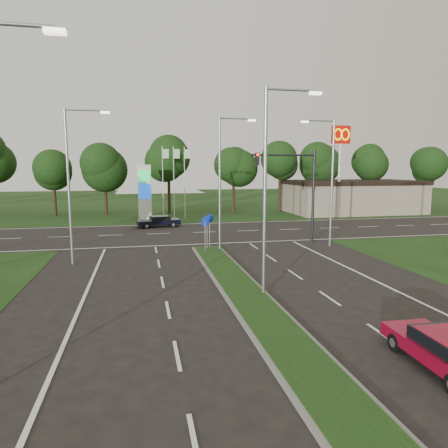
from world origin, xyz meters
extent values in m
plane|color=black|center=(0.00, 0.00, 0.00)|extent=(160.00, 160.00, 0.00)
cube|color=#1A3110|center=(0.00, 55.00, 0.00)|extent=(160.00, 50.00, 0.02)
cube|color=black|center=(0.00, 24.00, 0.00)|extent=(160.00, 12.00, 0.02)
cube|color=slate|center=(0.00, 4.00, 0.06)|extent=(2.00, 26.00, 0.12)
cube|color=gray|center=(22.00, 36.00, 2.00)|extent=(16.00, 9.00, 4.00)
cylinder|color=gray|center=(0.80, 6.00, 4.50)|extent=(0.16, 0.16, 9.00)
cylinder|color=gray|center=(1.90, 6.00, 8.90)|extent=(2.20, 0.10, 0.10)
cube|color=#FFF2CC|center=(3.00, 6.00, 8.80)|extent=(0.50, 0.22, 0.12)
cylinder|color=gray|center=(0.80, 16.00, 4.50)|extent=(0.16, 0.16, 9.00)
cylinder|color=gray|center=(1.90, 16.00, 8.90)|extent=(2.20, 0.10, 0.10)
cube|color=#FFF2CC|center=(3.00, 16.00, 8.80)|extent=(0.50, 0.22, 0.12)
cylinder|color=gray|center=(-7.40, 0.00, 8.90)|extent=(2.20, 0.10, 0.10)
cube|color=#FFF2CC|center=(-6.30, 0.00, 8.80)|extent=(0.50, 0.22, 0.12)
cylinder|color=gray|center=(-8.50, 14.00, 4.50)|extent=(0.16, 0.16, 9.00)
cylinder|color=gray|center=(-7.40, 14.00, 8.90)|extent=(2.20, 0.10, 0.10)
cube|color=#FFF2CC|center=(-6.30, 14.00, 8.80)|extent=(0.50, 0.22, 0.12)
cylinder|color=gray|center=(9.00, 16.00, 4.50)|extent=(0.16, 0.16, 9.00)
cylinder|color=gray|center=(7.90, 16.00, 8.90)|extent=(2.20, 0.10, 0.10)
cube|color=#FFF2CC|center=(6.80, 16.00, 8.80)|extent=(0.50, 0.22, 0.12)
cylinder|color=black|center=(8.50, 18.00, 3.50)|extent=(0.20, 0.20, 7.00)
cylinder|color=black|center=(6.00, 18.00, 6.60)|extent=(5.00, 0.14, 0.14)
cube|color=black|center=(4.00, 18.00, 6.30)|extent=(0.28, 0.28, 0.90)
sphere|color=#FF190C|center=(4.00, 17.82, 6.60)|extent=(0.20, 0.20, 0.20)
cylinder|color=gray|center=(-0.30, 15.50, 1.10)|extent=(0.06, 0.06, 2.20)
cylinder|color=#0C26A5|center=(-0.30, 15.50, 2.10)|extent=(0.56, 0.04, 0.56)
cylinder|color=gray|center=(0.00, 16.50, 1.10)|extent=(0.06, 0.06, 2.20)
cylinder|color=#0C26A5|center=(0.00, 16.50, 2.10)|extent=(0.56, 0.04, 0.56)
cylinder|color=gray|center=(0.30, 17.20, 1.10)|extent=(0.06, 0.06, 2.20)
cylinder|color=#0C26A5|center=(0.30, 17.20, 2.10)|extent=(0.56, 0.04, 0.56)
cube|color=silver|center=(-4.00, 33.00, 3.00)|extent=(1.40, 0.30, 6.00)
cube|color=#0CA53F|center=(-4.00, 32.82, 4.80)|extent=(1.30, 0.08, 1.20)
cube|color=#0C3FBF|center=(-4.00, 32.82, 3.20)|extent=(1.30, 0.08, 1.60)
cylinder|color=silver|center=(-2.00, 34.00, 4.00)|extent=(0.08, 0.08, 8.00)
cube|color=#B2D8B2|center=(-1.65, 34.00, 7.20)|extent=(0.70, 0.02, 1.00)
cylinder|color=silver|center=(-0.80, 34.00, 4.00)|extent=(0.08, 0.08, 8.00)
cube|color=#B2D8B2|center=(-0.45, 34.00, 7.20)|extent=(0.70, 0.02, 1.00)
cylinder|color=silver|center=(0.40, 34.00, 4.00)|extent=(0.08, 0.08, 8.00)
cube|color=#B2D8B2|center=(0.75, 34.00, 7.20)|extent=(0.70, 0.02, 1.00)
cylinder|color=silver|center=(18.00, 32.00, 5.00)|extent=(0.30, 0.30, 10.00)
cube|color=#BF0C07|center=(18.00, 32.00, 9.40)|extent=(2.20, 0.35, 2.00)
torus|color=#FFC600|center=(17.55, 31.78, 9.40)|extent=(1.06, 0.16, 1.06)
torus|color=#FFC600|center=(18.45, 31.78, 9.40)|extent=(1.06, 0.16, 1.06)
cylinder|color=black|center=(0.00, 40.00, 2.20)|extent=(0.36, 0.36, 4.40)
sphere|color=black|center=(0.00, 40.00, 6.50)|extent=(6.00, 6.00, 6.00)
sphere|color=black|center=(0.30, 39.80, 7.50)|extent=(4.80, 4.80, 4.80)
cube|color=maroon|center=(3.82, -1.36, 0.49)|extent=(1.74, 3.96, 0.40)
cube|color=black|center=(3.82, -1.44, 0.87)|extent=(1.42, 1.77, 0.37)
cube|color=maroon|center=(3.82, -1.44, 1.06)|extent=(1.33, 1.45, 0.04)
cylinder|color=black|center=(3.15, -0.08, 0.28)|extent=(0.20, 0.56, 0.55)
cylinder|color=black|center=(4.58, -0.13, 0.28)|extent=(0.20, 0.56, 0.55)
cube|color=black|center=(-2.81, 28.00, 0.49)|extent=(4.13, 2.13, 0.40)
cube|color=black|center=(-2.74, 28.01, 0.88)|extent=(1.91, 1.59, 0.38)
cube|color=black|center=(-2.74, 28.01, 1.07)|extent=(1.58, 1.47, 0.04)
cylinder|color=black|center=(-3.97, 27.11, 0.28)|extent=(0.58, 0.25, 0.56)
cylinder|color=black|center=(-4.16, 28.55, 0.28)|extent=(0.58, 0.25, 0.56)
cylinder|color=black|center=(-1.46, 27.45, 0.28)|extent=(0.58, 0.25, 0.56)
cylinder|color=black|center=(-1.66, 28.89, 0.28)|extent=(0.58, 0.25, 0.56)
camera|label=1|loc=(-4.44, -10.46, 5.63)|focal=32.00mm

